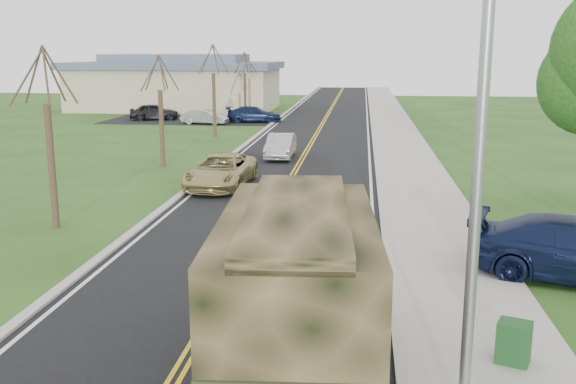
% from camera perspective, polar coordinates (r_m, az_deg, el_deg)
% --- Properties ---
extents(road, '(8.00, 120.00, 0.01)m').
position_cam_1_polar(road, '(50.50, 2.84, 5.66)').
color(road, black).
rests_on(road, ground).
extents(curb_right, '(0.30, 120.00, 0.12)m').
position_cam_1_polar(curb_right, '(50.40, 7.57, 5.62)').
color(curb_right, '#9E998E').
rests_on(curb_right, ground).
extents(sidewalk_right, '(3.20, 120.00, 0.10)m').
position_cam_1_polar(sidewalk_right, '(50.46, 9.57, 5.55)').
color(sidewalk_right, '#9E998E').
rests_on(sidewalk_right, ground).
extents(curb_left, '(0.30, 120.00, 0.10)m').
position_cam_1_polar(curb_left, '(50.94, -1.85, 5.78)').
color(curb_left, '#9E998E').
rests_on(curb_left, ground).
extents(street_light, '(1.65, 0.22, 8.00)m').
position_cam_1_polar(street_light, '(9.80, 16.08, 3.50)').
color(street_light, gray).
rests_on(street_light, ground).
extents(bare_tree_a, '(1.93, 2.26, 6.08)m').
position_cam_1_polar(bare_tree_a, '(22.77, -20.37, 3.41)').
color(bare_tree_a, '#38281C').
rests_on(bare_tree_a, ground).
extents(bare_tree_b, '(1.83, 2.14, 5.73)m').
position_cam_1_polar(bare_tree_b, '(33.83, -11.20, 6.37)').
color(bare_tree_b, '#38281C').
rests_on(bare_tree_b, ground).
extents(bare_tree_c, '(2.04, 2.39, 6.42)m').
position_cam_1_polar(bare_tree_c, '(45.35, -6.60, 8.36)').
color(bare_tree_c, '#38281C').
rests_on(bare_tree_c, ground).
extents(bare_tree_d, '(1.88, 2.20, 5.91)m').
position_cam_1_polar(bare_tree_d, '(57.09, -3.84, 8.98)').
color(bare_tree_d, '#38281C').
rests_on(bare_tree_d, ground).
extents(commercial_building, '(25.50, 21.50, 5.65)m').
position_cam_1_polar(commercial_building, '(68.85, -9.80, 9.51)').
color(commercial_building, tan).
rests_on(commercial_building, ground).
extents(military_truck, '(2.86, 7.10, 3.47)m').
position_cam_1_polar(military_truck, '(11.19, 0.93, -7.90)').
color(military_truck, black).
rests_on(military_truck, ground).
extents(suv_champagne, '(2.64, 5.33, 1.45)m').
position_cam_1_polar(suv_champagne, '(28.45, -5.99, 1.88)').
color(suv_champagne, tan).
rests_on(suv_champagne, ground).
extents(sedan_silver, '(1.45, 4.09, 1.34)m').
position_cam_1_polar(sedan_silver, '(36.20, -0.67, 4.10)').
color(sedan_silver, '#AAA9AE').
rests_on(sedan_silver, ground).
extents(utility_box_near, '(0.74, 0.68, 0.80)m').
position_cam_1_polar(utility_box_near, '(13.12, 19.43, -12.49)').
color(utility_box_near, '#18451C').
rests_on(utility_box_near, sidewalk_right).
extents(lot_car_dark, '(4.56, 2.78, 1.45)m').
position_cam_1_polar(lot_car_dark, '(57.91, -11.80, 6.99)').
color(lot_car_dark, black).
rests_on(lot_car_dark, ground).
extents(lot_car_silver, '(3.99, 1.77, 1.27)m').
position_cam_1_polar(lot_car_silver, '(53.90, -7.41, 6.67)').
color(lot_car_silver, '#A09FA4').
rests_on(lot_car_silver, ground).
extents(lot_car_navy, '(4.81, 2.32, 1.35)m').
position_cam_1_polar(lot_car_navy, '(54.98, -3.04, 6.90)').
color(lot_car_navy, black).
rests_on(lot_car_navy, ground).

